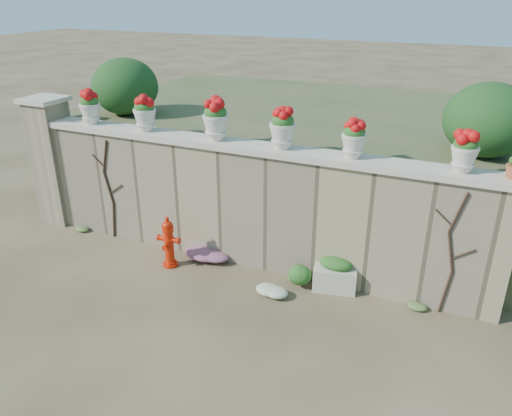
% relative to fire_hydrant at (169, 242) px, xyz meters
% --- Properties ---
extents(ground, '(80.00, 80.00, 0.00)m').
position_rel_fire_hydrant_xyz_m(ground, '(1.12, -1.10, -0.46)').
color(ground, '#4A3B25').
rests_on(ground, ground).
extents(stone_wall, '(8.00, 0.40, 2.00)m').
position_rel_fire_hydrant_xyz_m(stone_wall, '(1.12, 0.70, 0.54)').
color(stone_wall, gray).
rests_on(stone_wall, ground).
extents(wall_cap, '(8.10, 0.52, 0.10)m').
position_rel_fire_hydrant_xyz_m(wall_cap, '(1.12, 0.70, 1.59)').
color(wall_cap, beige).
rests_on(wall_cap, stone_wall).
extents(gate_pillar, '(0.72, 0.72, 2.48)m').
position_rel_fire_hydrant_xyz_m(gate_pillar, '(-3.03, 0.70, 0.80)').
color(gate_pillar, gray).
rests_on(gate_pillar, ground).
extents(raised_fill, '(9.00, 6.00, 2.00)m').
position_rel_fire_hydrant_xyz_m(raised_fill, '(1.12, 3.90, 0.54)').
color(raised_fill, '#384C23').
rests_on(raised_fill, ground).
extents(back_shrub_left, '(1.30, 1.30, 1.10)m').
position_rel_fire_hydrant_xyz_m(back_shrub_left, '(-2.08, 1.90, 2.09)').
color(back_shrub_left, '#143814').
rests_on(back_shrub_left, raised_fill).
extents(back_shrub_right, '(1.30, 1.30, 1.10)m').
position_rel_fire_hydrant_xyz_m(back_shrub_right, '(4.52, 1.90, 2.09)').
color(back_shrub_right, '#143814').
rests_on(back_shrub_right, raised_fill).
extents(vine_left, '(0.60, 0.04, 1.91)m').
position_rel_fire_hydrant_xyz_m(vine_left, '(-1.55, 0.48, 0.53)').
color(vine_left, black).
rests_on(vine_left, ground).
extents(vine_right, '(0.60, 0.04, 1.91)m').
position_rel_fire_hydrant_xyz_m(vine_right, '(4.35, 0.48, 0.53)').
color(vine_right, black).
rests_on(vine_right, ground).
extents(fire_hydrant, '(0.39, 0.28, 0.91)m').
position_rel_fire_hydrant_xyz_m(fire_hydrant, '(0.00, 0.00, 0.00)').
color(fire_hydrant, red).
rests_on(fire_hydrant, ground).
extents(planter_box, '(0.73, 0.51, 0.55)m').
position_rel_fire_hydrant_xyz_m(planter_box, '(2.75, 0.45, -0.20)').
color(planter_box, beige).
rests_on(planter_box, ground).
extents(green_shrub, '(0.55, 0.50, 0.52)m').
position_rel_fire_hydrant_xyz_m(green_shrub, '(2.19, 0.19, -0.19)').
color(green_shrub, '#1E5119').
rests_on(green_shrub, ground).
extents(magenta_clump, '(0.97, 0.64, 0.26)m').
position_rel_fire_hydrant_xyz_m(magenta_clump, '(0.61, 0.44, -0.33)').
color(magenta_clump, '#C02697').
rests_on(magenta_clump, ground).
extents(white_flowers, '(0.53, 0.43, 0.19)m').
position_rel_fire_hydrant_xyz_m(white_flowers, '(1.91, -0.18, -0.36)').
color(white_flowers, white).
rests_on(white_flowers, ground).
extents(urn_pot_0, '(0.37, 0.37, 0.58)m').
position_rel_fire_hydrant_xyz_m(urn_pot_0, '(-1.95, 0.70, 1.93)').
color(urn_pot_0, beige).
rests_on(urn_pot_0, wall_cap).
extents(urn_pot_1, '(0.39, 0.39, 0.60)m').
position_rel_fire_hydrant_xyz_m(urn_pot_1, '(-0.77, 0.70, 1.94)').
color(urn_pot_1, beige).
rests_on(urn_pot_1, wall_cap).
extents(urn_pot_2, '(0.42, 0.42, 0.66)m').
position_rel_fire_hydrant_xyz_m(urn_pot_2, '(0.59, 0.70, 1.97)').
color(urn_pot_2, beige).
rests_on(urn_pot_2, wall_cap).
extents(urn_pot_3, '(0.40, 0.40, 0.62)m').
position_rel_fire_hydrant_xyz_m(urn_pot_3, '(1.72, 0.70, 1.95)').
color(urn_pot_3, beige).
rests_on(urn_pot_3, wall_cap).
extents(urn_pot_4, '(0.36, 0.36, 0.56)m').
position_rel_fire_hydrant_xyz_m(urn_pot_4, '(2.81, 0.70, 1.92)').
color(urn_pot_4, beige).
rests_on(urn_pot_4, wall_cap).
extents(urn_pot_5, '(0.36, 0.36, 0.56)m').
position_rel_fire_hydrant_xyz_m(urn_pot_5, '(4.29, 0.70, 1.92)').
color(urn_pot_5, beige).
rests_on(urn_pot_5, wall_cap).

